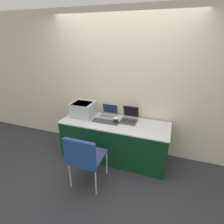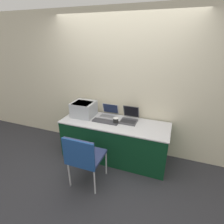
{
  "view_description": "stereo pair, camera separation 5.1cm",
  "coord_description": "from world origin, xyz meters",
  "px_view_note": "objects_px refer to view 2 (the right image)",
  "views": [
    {
      "loc": [
        0.88,
        -2.3,
        2.12
      ],
      "look_at": [
        -0.06,
        0.37,
        0.91
      ],
      "focal_mm": 28.0,
      "sensor_mm": 36.0,
      "label": 1
    },
    {
      "loc": [
        0.93,
        -2.29,
        2.12
      ],
      "look_at": [
        -0.06,
        0.37,
        0.91
      ],
      "focal_mm": 28.0,
      "sensor_mm": 36.0,
      "label": 2
    }
  ],
  "objects_px": {
    "laptop_left": "(109,114)",
    "laptop_right": "(129,118)",
    "coffee_cup": "(116,121)",
    "chair": "(83,155)",
    "external_keyboard": "(105,121)",
    "printer": "(84,108)"
  },
  "relations": [
    {
      "from": "laptop_left",
      "to": "laptop_right",
      "type": "xyz_separation_m",
      "value": [
        0.42,
        -0.06,
        0.01
      ]
    },
    {
      "from": "coffee_cup",
      "to": "chair",
      "type": "distance_m",
      "value": 0.87
    },
    {
      "from": "laptop_left",
      "to": "chair",
      "type": "distance_m",
      "value": 1.09
    },
    {
      "from": "laptop_left",
      "to": "coffee_cup",
      "type": "height_order",
      "value": "laptop_left"
    },
    {
      "from": "laptop_right",
      "to": "chair",
      "type": "xyz_separation_m",
      "value": [
        -0.4,
        -1.0,
        -0.22
      ]
    },
    {
      "from": "coffee_cup",
      "to": "laptop_left",
      "type": "bearing_deg",
      "value": 132.34
    },
    {
      "from": "external_keyboard",
      "to": "chair",
      "type": "distance_m",
      "value": 0.82
    },
    {
      "from": "chair",
      "to": "coffee_cup",
      "type": "bearing_deg",
      "value": 75.73
    },
    {
      "from": "coffee_cup",
      "to": "chair",
      "type": "bearing_deg",
      "value": -104.27
    },
    {
      "from": "coffee_cup",
      "to": "chair",
      "type": "height_order",
      "value": "chair"
    },
    {
      "from": "laptop_right",
      "to": "printer",
      "type": "bearing_deg",
      "value": -174.13
    },
    {
      "from": "coffee_cup",
      "to": "chair",
      "type": "relative_size",
      "value": 0.12
    },
    {
      "from": "external_keyboard",
      "to": "coffee_cup",
      "type": "bearing_deg",
      "value": 4.4
    },
    {
      "from": "printer",
      "to": "chair",
      "type": "xyz_separation_m",
      "value": [
        0.48,
        -0.91,
        -0.31
      ]
    },
    {
      "from": "printer",
      "to": "laptop_left",
      "type": "height_order",
      "value": "printer"
    },
    {
      "from": "printer",
      "to": "coffee_cup",
      "type": "relative_size",
      "value": 3.84
    },
    {
      "from": "external_keyboard",
      "to": "printer",
      "type": "bearing_deg",
      "value": 167.12
    },
    {
      "from": "laptop_right",
      "to": "external_keyboard",
      "type": "distance_m",
      "value": 0.44
    },
    {
      "from": "external_keyboard",
      "to": "coffee_cup",
      "type": "xyz_separation_m",
      "value": [
        0.19,
        0.01,
        0.04
      ]
    },
    {
      "from": "laptop_right",
      "to": "external_keyboard",
      "type": "height_order",
      "value": "laptop_right"
    },
    {
      "from": "laptop_left",
      "to": "laptop_right",
      "type": "distance_m",
      "value": 0.43
    },
    {
      "from": "printer",
      "to": "chair",
      "type": "distance_m",
      "value": 1.07
    }
  ]
}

